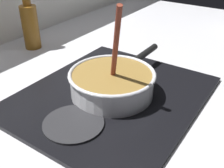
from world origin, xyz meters
The scene contains 6 objects.
ground centered at (0.00, 0.00, -0.02)m, with size 2.40×1.60×0.04m, color #B7B7BC.
hob_plate centered at (0.01, 0.15, 0.01)m, with size 0.56×0.48×0.01m, color black.
burner_ring centered at (0.01, 0.15, 0.02)m, with size 0.17×0.17×0.01m, color #592D0C.
spare_burner centered at (-0.16, 0.15, 0.01)m, with size 0.15×0.15×0.01m, color #262628.
cooking_pan centered at (0.01, 0.15, 0.05)m, with size 0.40×0.25×0.28m.
oil_bottle centered at (0.14, 0.64, 0.10)m, with size 0.07×0.07×0.24m.
Camera 1 is at (-0.55, -0.22, 0.44)m, focal length 43.10 mm.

